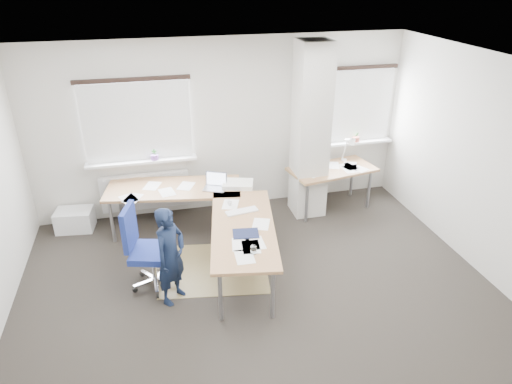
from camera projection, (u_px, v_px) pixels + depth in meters
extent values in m
plane|color=black|center=(260.00, 295.00, 5.75)|extent=(6.00, 6.00, 0.00)
cube|color=beige|center=(222.00, 127.00, 7.29)|extent=(6.00, 0.04, 2.80)
cube|color=beige|center=(357.00, 367.00, 2.95)|extent=(6.00, 0.04, 2.80)
cube|color=beige|center=(490.00, 170.00, 5.76)|extent=(0.04, 5.00, 2.80)
cube|color=white|center=(261.00, 70.00, 4.49)|extent=(6.00, 5.00, 0.04)
cube|color=beige|center=(310.00, 132.00, 7.09)|extent=(0.50, 0.50, 2.78)
cube|color=white|center=(137.00, 122.00, 6.89)|extent=(1.60, 0.04, 1.20)
cube|color=white|center=(137.00, 123.00, 6.86)|extent=(1.60, 0.02, 1.20)
cube|color=white|center=(142.00, 161.00, 7.11)|extent=(1.70, 0.20, 0.04)
cube|color=white|center=(357.00, 106.00, 7.66)|extent=(1.20, 0.04, 1.20)
cube|color=white|center=(358.00, 107.00, 7.63)|extent=(1.20, 0.02, 1.20)
cube|color=white|center=(355.00, 142.00, 7.88)|extent=(1.30, 0.20, 0.04)
cube|color=white|center=(146.00, 191.00, 7.37)|extent=(1.40, 0.10, 0.60)
cylinder|color=#774598|center=(155.00, 157.00, 7.11)|extent=(0.12, 0.12, 0.08)
imported|color=#276327|center=(154.00, 155.00, 7.09)|extent=(0.09, 0.06, 0.17)
cylinder|color=#B65646|center=(356.00, 139.00, 7.84)|extent=(0.12, 0.12, 0.08)
imported|color=#276327|center=(356.00, 137.00, 7.82)|extent=(0.09, 0.07, 0.17)
cube|color=olive|center=(214.00, 268.00, 6.25)|extent=(1.60, 1.42, 0.01)
cube|color=white|center=(75.00, 220.00, 7.11)|extent=(0.60, 0.45, 0.33)
cube|color=#9C7543|center=(173.00, 188.00, 6.87)|extent=(2.11, 1.14, 0.04)
cube|color=#9C7543|center=(243.00, 227.00, 5.86)|extent=(1.14, 2.11, 0.04)
cylinder|color=gray|center=(112.00, 221.00, 6.71)|extent=(0.05, 0.05, 0.69)
cylinder|color=gray|center=(120.00, 202.00, 7.24)|extent=(0.05, 0.05, 0.69)
cylinder|color=gray|center=(233.00, 199.00, 7.35)|extent=(0.05, 0.05, 0.69)
cylinder|color=gray|center=(220.00, 296.00, 5.20)|extent=(0.05, 0.05, 0.69)
cylinder|color=gray|center=(273.00, 294.00, 5.23)|extent=(0.05, 0.05, 0.69)
cylinder|color=gray|center=(261.00, 216.00, 6.84)|extent=(0.05, 0.05, 0.69)
cube|color=#B7B7BC|center=(215.00, 189.00, 6.80)|extent=(0.40, 0.34, 0.01)
cube|color=#B7B7BC|center=(216.00, 179.00, 6.85)|extent=(0.32, 0.17, 0.22)
cube|color=silver|center=(216.00, 179.00, 6.85)|extent=(0.28, 0.15, 0.19)
cube|color=white|center=(242.00, 211.00, 6.17)|extent=(0.46, 0.21, 0.02)
cube|color=#131935|center=(246.00, 234.00, 5.66)|extent=(0.35, 0.28, 0.01)
cube|color=white|center=(238.00, 184.00, 6.87)|extent=(0.52, 0.43, 0.07)
imported|color=white|center=(230.00, 203.00, 6.32)|extent=(0.07, 0.07, 0.07)
cylinder|color=silver|center=(253.00, 250.00, 5.27)|extent=(0.07, 0.07, 0.10)
cube|color=#9C7543|center=(332.00, 169.00, 7.50)|extent=(1.50, 0.93, 0.04)
cylinder|color=gray|center=(307.00, 202.00, 7.24)|extent=(0.05, 0.05, 0.69)
cylinder|color=gray|center=(369.00, 189.00, 7.67)|extent=(0.05, 0.05, 0.69)
cylinder|color=gray|center=(292.00, 190.00, 7.65)|extent=(0.05, 0.05, 0.69)
cylinder|color=gray|center=(352.00, 178.00, 8.08)|extent=(0.05, 0.05, 0.69)
cube|color=#B7B7BC|center=(316.00, 168.00, 7.50)|extent=(0.39, 0.33, 0.01)
cube|color=#B7B7BC|center=(312.00, 159.00, 7.53)|extent=(0.32, 0.16, 0.22)
cube|color=silver|center=(312.00, 159.00, 7.53)|extent=(0.28, 0.13, 0.19)
cylinder|color=white|center=(344.00, 160.00, 7.79)|extent=(0.10, 0.10, 0.02)
cylinder|color=white|center=(345.00, 149.00, 7.71)|extent=(0.02, 0.16, 0.38)
cylinder|color=white|center=(349.00, 139.00, 7.51)|extent=(0.02, 0.29, 0.13)
cone|color=white|center=(353.00, 143.00, 7.39)|extent=(0.14, 0.16, 0.17)
cube|color=navy|center=(152.00, 253.00, 5.71)|extent=(0.61, 0.61, 0.09)
cube|color=navy|center=(129.00, 227.00, 5.56)|extent=(0.18, 0.43, 0.54)
cylinder|color=silver|center=(154.00, 266.00, 5.81)|extent=(0.06, 0.06, 0.37)
cylinder|color=black|center=(177.00, 283.00, 5.91)|extent=(0.07, 0.05, 0.06)
cylinder|color=black|center=(167.00, 270.00, 6.15)|extent=(0.06, 0.07, 0.06)
cylinder|color=black|center=(142.00, 274.00, 6.07)|extent=(0.07, 0.07, 0.06)
cylinder|color=black|center=(135.00, 290.00, 5.78)|extent=(0.07, 0.05, 0.06)
cylinder|color=black|center=(158.00, 296.00, 5.68)|extent=(0.03, 0.07, 0.06)
imported|color=#101A31|center=(171.00, 256.00, 5.41)|extent=(0.53, 0.54, 1.26)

